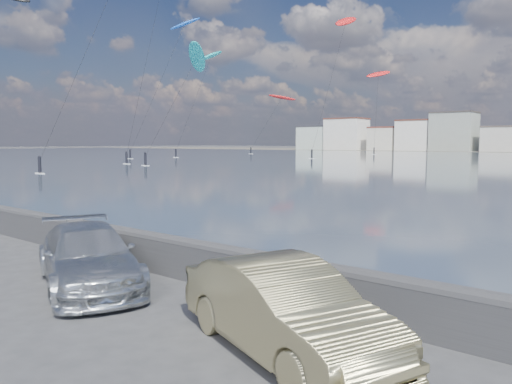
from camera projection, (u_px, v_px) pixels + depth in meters
ground at (98, 309)px, 10.40m from camera, size 700.00×700.00×0.00m
seawall at (192, 258)px, 12.43m from camera, size 400.00×0.36×1.08m
car_silver at (88, 256)px, 11.97m from camera, size 5.40×3.91×1.45m
car_champagne at (284, 309)px, 8.14m from camera, size 4.87×3.12×1.51m
kitesurfer_0 at (378, 75)px, 141.54m from camera, size 6.25×11.58×24.50m
kitesurfer_1 at (196, 59)px, 75.59m from camera, size 7.06×12.24×18.44m
kitesurfer_3 at (211, 57)px, 117.40m from camera, size 4.30×16.21×26.07m
kitesurfer_5 at (282, 98)px, 154.56m from camera, size 8.32×19.32×18.48m
kitesurfer_7 at (345, 23)px, 104.62m from camera, size 5.24×12.71×31.06m
kitesurfer_11 at (184, 27)px, 110.87m from camera, size 7.68×17.90×31.32m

